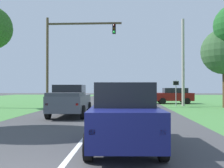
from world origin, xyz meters
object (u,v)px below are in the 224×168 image
at_px(pickup_truck_lead, 70,100).
at_px(crossing_suv_far, 174,95).
at_px(keep_moving_sign, 176,89).
at_px(traffic_light, 65,48).
at_px(oak_tree_right, 224,52).
at_px(utility_pole_right, 183,62).
at_px(red_suv_near, 124,113).

relative_size(pickup_truck_lead, crossing_suv_far, 1.17).
height_order(pickup_truck_lead, keep_moving_sign, keep_moving_sign).
relative_size(traffic_light, oak_tree_right, 1.19).
height_order(oak_tree_right, crossing_suv_far, oak_tree_right).
bearing_deg(oak_tree_right, traffic_light, 177.62).
bearing_deg(utility_pole_right, pickup_truck_lead, -134.82).
distance_m(red_suv_near, oak_tree_right, 18.11).
relative_size(crossing_suv_far, utility_pole_right, 0.50).
xyz_separation_m(red_suv_near, traffic_light, (-5.60, 15.83, 4.49)).
bearing_deg(oak_tree_right, pickup_truck_lead, -149.39).
distance_m(red_suv_near, crossing_suv_far, 21.28).
distance_m(oak_tree_right, crossing_suv_far, 7.59).
bearing_deg(oak_tree_right, red_suv_near, -120.46).
xyz_separation_m(pickup_truck_lead, keep_moving_sign, (8.35, 8.79, 0.64)).
height_order(keep_moving_sign, utility_pole_right, utility_pole_right).
xyz_separation_m(pickup_truck_lead, utility_pole_right, (9.12, 9.18, 3.25)).
bearing_deg(red_suv_near, crossing_suv_far, 75.16).
bearing_deg(pickup_truck_lead, traffic_light, 105.48).
height_order(red_suv_near, utility_pole_right, utility_pole_right).
bearing_deg(keep_moving_sign, crossing_suv_far, 82.53).
relative_size(red_suv_near, pickup_truck_lead, 0.95).
xyz_separation_m(pickup_truck_lead, oak_tree_right, (12.36, 7.31, 4.01)).
bearing_deg(pickup_truck_lead, utility_pole_right, 45.18).
xyz_separation_m(oak_tree_right, crossing_suv_far, (-3.50, 5.35, -4.10)).
xyz_separation_m(pickup_truck_lead, traffic_light, (-2.19, 7.92, 4.51)).
bearing_deg(traffic_light, utility_pole_right, 6.35).
relative_size(pickup_truck_lead, traffic_light, 0.59).
bearing_deg(crossing_suv_far, red_suv_near, -104.84).
bearing_deg(crossing_suv_far, oak_tree_right, -56.76).
height_order(pickup_truck_lead, traffic_light, traffic_light).
xyz_separation_m(keep_moving_sign, crossing_suv_far, (0.51, 3.87, -0.72)).
bearing_deg(utility_pole_right, traffic_light, -173.65).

